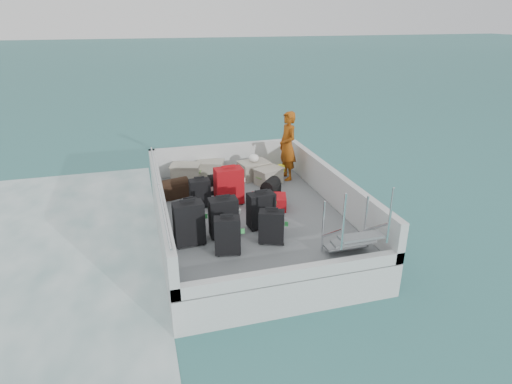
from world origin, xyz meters
TOP-DOWN VIEW (x-y plane):
  - ground at (0.00, 0.00)m, footprint 160.00×160.00m
  - ferry_hull at (0.00, 0.00)m, footprint 3.60×5.00m
  - deck at (0.00, 0.00)m, footprint 3.30×4.70m
  - deck_fittings at (0.35, -0.32)m, footprint 3.60×5.00m
  - suitcase_0 at (-1.33, -0.97)m, footprint 0.52×0.32m
  - suitcase_1 at (-1.26, -0.42)m, footprint 0.42×0.32m
  - suitcase_2 at (-0.92, 0.49)m, footprint 0.41×0.25m
  - suitcase_3 at (-0.78, -1.44)m, footprint 0.45×0.31m
  - suitcase_4 at (-0.72, -0.85)m, footprint 0.49×0.29m
  - suitcase_5 at (-0.33, 0.49)m, footprint 0.58×0.37m
  - suitcase_6 at (0.01, -1.29)m, footprint 0.48×0.39m
  - suitcase_7 at (0.00, -0.70)m, footprint 0.51×0.33m
  - suitcase_8 at (0.38, 0.05)m, footprint 0.79×0.63m
  - duffel_0 at (-1.38, 1.13)m, footprint 0.65×0.44m
  - duffel_1 at (-0.40, 1.15)m, footprint 0.50×0.31m
  - duffel_2 at (0.59, 0.57)m, footprint 0.52×0.53m
  - crate_0 at (-1.02, 2.02)m, footprint 0.73×0.60m
  - crate_1 at (-0.42, 2.17)m, footprint 0.70×0.59m
  - crate_2 at (0.55, 1.76)m, footprint 0.72×0.56m
  - crate_3 at (0.79, 1.34)m, footprint 0.68×0.59m
  - yellow_bag at (1.30, 1.96)m, footprint 0.28×0.26m
  - white_bag at (0.55, 1.76)m, footprint 0.24×0.24m
  - passenger at (1.30, 1.55)m, footprint 0.43×0.62m

SIDE VIEW (x-z plane):
  - ground at x=0.00m, z-range 0.00..0.00m
  - ferry_hull at x=0.00m, z-range 0.00..0.60m
  - deck at x=0.00m, z-range 0.60..0.62m
  - yellow_bag at x=1.30m, z-range 0.62..0.84m
  - suitcase_8 at x=0.38m, z-range 0.62..0.89m
  - duffel_0 at x=-1.38m, z-range 0.62..0.94m
  - duffel_1 at x=-0.40m, z-range 0.62..0.94m
  - duffel_2 at x=0.59m, z-range 0.62..0.94m
  - crate_3 at x=0.79m, z-range 0.62..0.96m
  - crate_1 at x=-0.42m, z-range 0.62..0.98m
  - crate_0 at x=-1.02m, z-range 0.62..1.00m
  - crate_2 at x=0.55m, z-range 0.62..1.01m
  - suitcase_1 at x=-1.26m, z-range 0.62..1.18m
  - suitcase_2 at x=-0.92m, z-range 0.62..1.20m
  - suitcase_6 at x=0.01m, z-range 0.62..1.21m
  - suitcase_3 at x=-0.78m, z-range 0.62..1.26m
  - suitcase_7 at x=0.00m, z-range 0.62..1.29m
  - suitcase_4 at x=-0.72m, z-range 0.62..1.33m
  - deck_fittings at x=0.35m, z-range 0.54..1.44m
  - suitcase_0 at x=-1.33m, z-range 0.62..1.38m
  - suitcase_5 at x=-0.33m, z-range 0.62..1.39m
  - white_bag at x=0.55m, z-range 1.01..1.19m
  - passenger at x=1.30m, z-range 0.62..2.22m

